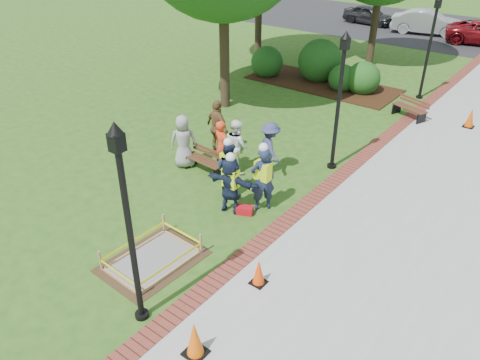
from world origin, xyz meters
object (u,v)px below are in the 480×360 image
Objects in this scene: lamp_near at (127,215)px; hivis_worker_a at (231,183)px; cone_front at (195,340)px; hivis_worker_b at (263,177)px; hivis_worker_c at (228,167)px; wet_concrete_pad at (152,254)px; bench_near at (205,166)px.

hivis_worker_a is (-0.98, 4.10, -1.60)m from lamp_near.
hivis_worker_a is at bearing 120.88° from cone_front.
hivis_worker_a is 0.89× the size of hivis_worker_b.
lamp_near reaches higher than hivis_worker_c.
cone_front is (2.57, -1.33, 0.15)m from wet_concrete_pad.
bench_near is 1.62m from hivis_worker_c.
lamp_near is (-1.48, 0.02, 2.09)m from cone_front.
cone_front is 0.45× the size of hivis_worker_c.
hivis_worker_c reaches higher than bench_near.
bench_near is (-1.88, 3.96, 0.01)m from wet_concrete_pad.
hivis_worker_b is (0.70, 3.40, 0.74)m from wet_concrete_pad.
hivis_worker_c is (-0.49, 3.42, 0.65)m from wet_concrete_pad.
lamp_near is 5.24m from hivis_worker_c.
hivis_worker_b reaches higher than bench_near.
lamp_near is 4.50m from hivis_worker_a.
lamp_near reaches higher than bench_near.
cone_front is at bearing -49.91° from bench_near.
cone_front is at bearing -68.46° from hivis_worker_b.
hivis_worker_c is at bearing -20.99° from bench_near.
bench_near is at bearing 149.50° from hivis_worker_a.
cone_front is at bearing -57.23° from hivis_worker_c.
wet_concrete_pad is 3.52m from hivis_worker_c.
hivis_worker_b reaches higher than cone_front.
hivis_worker_c is (-0.60, 0.64, 0.00)m from hivis_worker_a.
hivis_worker_b is at bearing 46.17° from hivis_worker_a.
hivis_worker_c is (1.39, -0.53, 0.64)m from bench_near.
hivis_worker_b is (-1.87, 4.73, 0.59)m from cone_front.
hivis_worker_c is (-1.58, 4.73, -1.60)m from lamp_near.
hivis_worker_a reaches higher than cone_front.
lamp_near reaches higher than cone_front.
hivis_worker_b is at bearing -12.11° from bench_near.
bench_near is at bearing 119.39° from lamp_near.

